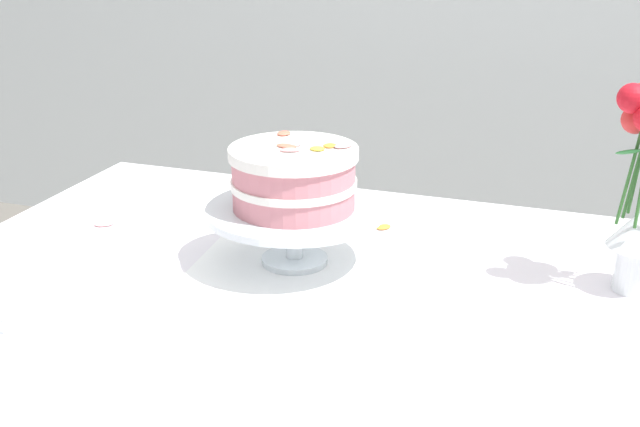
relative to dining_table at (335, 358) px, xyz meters
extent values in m
cube|color=white|center=(0.00, 0.03, 0.08)|extent=(1.40, 1.00, 0.03)
cylinder|color=brown|center=(-0.60, 0.43, -0.29)|extent=(0.06, 0.06, 0.71)
cube|color=white|center=(-0.11, 0.12, 0.09)|extent=(0.35, 0.35, 0.00)
cylinder|color=silver|center=(-0.11, 0.12, 0.10)|extent=(0.11, 0.11, 0.01)
cylinder|color=silver|center=(-0.11, 0.12, 0.14)|extent=(0.03, 0.03, 0.07)
cylinder|color=silver|center=(-0.11, 0.12, 0.19)|extent=(0.29, 0.29, 0.01)
cylinder|color=#CC7A84|center=(-0.11, 0.12, 0.21)|extent=(0.20, 0.20, 0.04)
cylinder|color=white|center=(-0.11, 0.12, 0.23)|extent=(0.20, 0.20, 0.01)
cylinder|color=#CC7A84|center=(-0.11, 0.12, 0.26)|extent=(0.20, 0.20, 0.04)
cylinder|color=white|center=(-0.11, 0.12, 0.28)|extent=(0.21, 0.21, 0.02)
ellipsoid|color=pink|center=(-0.04, 0.15, 0.30)|extent=(0.04, 0.04, 0.01)
ellipsoid|color=orange|center=(-0.06, 0.14, 0.30)|extent=(0.02, 0.03, 0.00)
ellipsoid|color=yellow|center=(-0.07, 0.12, 0.30)|extent=(0.03, 0.03, 0.00)
ellipsoid|color=#E56B51|center=(-0.12, 0.12, 0.30)|extent=(0.04, 0.03, 0.00)
ellipsoid|color=pink|center=(-0.12, 0.13, 0.30)|extent=(0.03, 0.04, 0.00)
ellipsoid|color=#E56B51|center=(-0.16, 0.19, 0.30)|extent=(0.02, 0.03, 0.00)
ellipsoid|color=pink|center=(-0.11, 0.10, 0.30)|extent=(0.04, 0.03, 0.01)
cylinder|color=silver|center=(0.42, 0.20, 0.13)|extent=(0.06, 0.06, 0.07)
cone|color=silver|center=(0.42, 0.20, 0.20)|extent=(0.10, 0.10, 0.06)
cylinder|color=#2D6028|center=(0.41, 0.22, 0.30)|extent=(0.02, 0.03, 0.18)
cylinder|color=#2D6028|center=(0.40, 0.20, 0.28)|extent=(0.02, 0.01, 0.15)
sphere|color=red|center=(0.39, 0.20, 0.36)|extent=(0.04, 0.04, 0.04)
cylinder|color=#2D6028|center=(0.40, 0.18, 0.30)|extent=(0.03, 0.02, 0.19)
sphere|color=red|center=(0.38, 0.17, 0.40)|extent=(0.04, 0.04, 0.04)
ellipsoid|color=#236B2D|center=(0.39, 0.17, 0.32)|extent=(0.05, 0.04, 0.01)
torus|color=white|center=(-0.40, -0.26, 0.13)|extent=(0.03, 0.01, 0.03)
ellipsoid|color=#E56B51|center=(-0.06, 0.31, 0.09)|extent=(0.02, 0.03, 0.00)
ellipsoid|color=pink|center=(-0.51, 0.17, 0.09)|extent=(0.04, 0.04, 0.01)
ellipsoid|color=orange|center=(-0.02, 0.33, 0.09)|extent=(0.03, 0.04, 0.00)
camera|label=1|loc=(0.36, -1.09, 0.66)|focal=47.52mm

